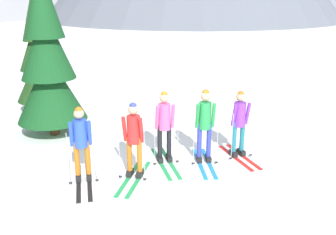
{
  "coord_description": "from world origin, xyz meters",
  "views": [
    {
      "loc": [
        0.23,
        -7.8,
        3.76
      ],
      "look_at": [
        0.21,
        0.42,
        1.05
      ],
      "focal_mm": 40.3,
      "sensor_mm": 36.0,
      "label": 1
    }
  ],
  "objects_px": {
    "skier_in_red": "(134,138)",
    "skier_in_purple": "(240,122)",
    "skier_in_pink": "(165,123)",
    "skier_in_blue": "(82,142)",
    "pine_tree_near": "(40,57)",
    "skier_in_green": "(205,123)",
    "pine_tree_far": "(48,61)"
  },
  "relations": [
    {
      "from": "pine_tree_near",
      "to": "skier_in_green",
      "type": "bearing_deg",
      "value": -39.36
    },
    {
      "from": "pine_tree_far",
      "to": "skier_in_red",
      "type": "bearing_deg",
      "value": -46.42
    },
    {
      "from": "skier_in_purple",
      "to": "pine_tree_near",
      "type": "relative_size",
      "value": 0.41
    },
    {
      "from": "skier_in_blue",
      "to": "pine_tree_far",
      "type": "xyz_separation_m",
      "value": [
        -1.4,
        2.75,
        1.19
      ]
    },
    {
      "from": "skier_in_red",
      "to": "pine_tree_near",
      "type": "relative_size",
      "value": 0.44
    },
    {
      "from": "skier_in_red",
      "to": "skier_in_purple",
      "type": "xyz_separation_m",
      "value": [
        2.4,
        1.09,
        -0.02
      ]
    },
    {
      "from": "skier_in_blue",
      "to": "skier_in_red",
      "type": "distance_m",
      "value": 1.08
    },
    {
      "from": "skier_in_green",
      "to": "skier_in_purple",
      "type": "bearing_deg",
      "value": 21.69
    },
    {
      "from": "skier_in_red",
      "to": "pine_tree_far",
      "type": "height_order",
      "value": "pine_tree_far"
    },
    {
      "from": "pine_tree_near",
      "to": "pine_tree_far",
      "type": "relative_size",
      "value": 0.87
    },
    {
      "from": "skier_in_red",
      "to": "skier_in_purple",
      "type": "bearing_deg",
      "value": 24.4
    },
    {
      "from": "skier_in_blue",
      "to": "pine_tree_near",
      "type": "relative_size",
      "value": 0.43
    },
    {
      "from": "skier_in_purple",
      "to": "skier_in_green",
      "type": "bearing_deg",
      "value": -158.31
    },
    {
      "from": "skier_in_green",
      "to": "pine_tree_near",
      "type": "xyz_separation_m",
      "value": [
        -5.01,
        4.11,
        0.84
      ]
    },
    {
      "from": "skier_in_blue",
      "to": "skier_in_purple",
      "type": "bearing_deg",
      "value": 19.84
    },
    {
      "from": "skier_in_purple",
      "to": "pine_tree_near",
      "type": "bearing_deg",
      "value": 147.24
    },
    {
      "from": "skier_in_red",
      "to": "pine_tree_far",
      "type": "xyz_separation_m",
      "value": [
        -2.47,
        2.59,
        1.16
      ]
    },
    {
      "from": "skier_in_blue",
      "to": "skier_in_red",
      "type": "bearing_deg",
      "value": 8.65
    },
    {
      "from": "skier_in_blue",
      "to": "skier_in_green",
      "type": "bearing_deg",
      "value": 19.23
    },
    {
      "from": "skier_in_blue",
      "to": "skier_in_pink",
      "type": "relative_size",
      "value": 0.96
    },
    {
      "from": "skier_in_red",
      "to": "pine_tree_near",
      "type": "height_order",
      "value": "pine_tree_near"
    },
    {
      "from": "skier_in_pink",
      "to": "skier_in_purple",
      "type": "xyz_separation_m",
      "value": [
        1.77,
        0.31,
        -0.07
      ]
    },
    {
      "from": "skier_in_red",
      "to": "skier_in_green",
      "type": "height_order",
      "value": "skier_in_green"
    },
    {
      "from": "skier_in_red",
      "to": "skier_in_purple",
      "type": "relative_size",
      "value": 1.06
    },
    {
      "from": "skier_in_pink",
      "to": "skier_in_blue",
      "type": "bearing_deg",
      "value": -150.94
    },
    {
      "from": "skier_in_pink",
      "to": "skier_in_green",
      "type": "relative_size",
      "value": 1.02
    },
    {
      "from": "skier_in_blue",
      "to": "skier_in_red",
      "type": "xyz_separation_m",
      "value": [
        1.07,
        0.16,
        0.03
      ]
    },
    {
      "from": "skier_in_pink",
      "to": "pine_tree_far",
      "type": "height_order",
      "value": "pine_tree_far"
    },
    {
      "from": "skier_in_blue",
      "to": "skier_in_green",
      "type": "xyz_separation_m",
      "value": [
        2.62,
        0.91,
        0.09
      ]
    },
    {
      "from": "skier_in_blue",
      "to": "skier_in_purple",
      "type": "xyz_separation_m",
      "value": [
        3.47,
        1.25,
        0.01
      ]
    },
    {
      "from": "skier_in_green",
      "to": "pine_tree_far",
      "type": "bearing_deg",
      "value": 155.37
    },
    {
      "from": "skier_in_pink",
      "to": "skier_in_green",
      "type": "bearing_deg",
      "value": -1.82
    }
  ]
}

